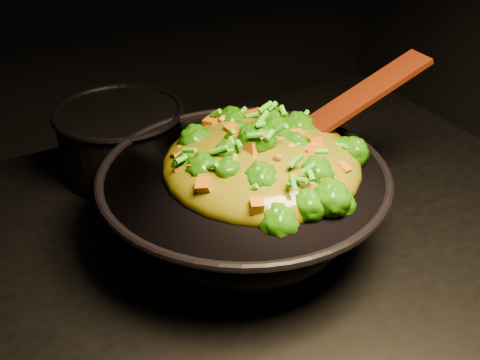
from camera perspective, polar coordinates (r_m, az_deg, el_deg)
wok at (r=0.81m, az=0.35°, el=-2.55°), size 0.44×0.44×0.10m
stir_fry at (r=0.77m, az=2.12°, el=4.00°), size 0.32×0.32×0.09m
spatula at (r=0.84m, az=9.34°, el=6.47°), size 0.28×0.05×0.12m
back_pot at (r=0.98m, az=-11.14°, el=3.72°), size 0.25×0.25×0.11m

